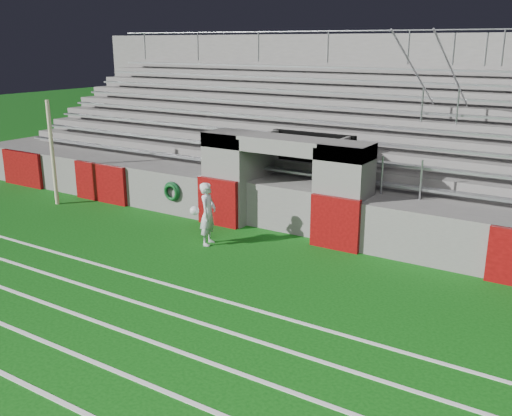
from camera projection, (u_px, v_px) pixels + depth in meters
The scene contains 6 objects.
ground at pixel (206, 272), 12.88m from camera, with size 90.00×90.00×0.00m, color #0C490D.
field_post at pixel (52, 153), 17.86m from camera, with size 0.12×0.12×3.30m, color beige.
field_markings at pixel (10, 377), 8.83m from camera, with size 28.00×8.09×0.01m.
stadium_structure at pixel (351, 152), 18.92m from camera, with size 26.00×8.48×5.42m.
goalkeeper_with_ball at pixel (208, 214), 14.45m from camera, with size 0.75×0.68×1.62m.
hose_coil at pixel (172, 192), 16.84m from camera, with size 0.60×0.15×0.60m.
Camera 1 is at (7.38, -9.48, 4.99)m, focal length 40.00 mm.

